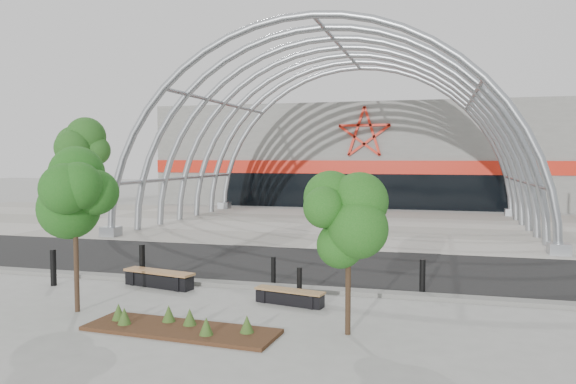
# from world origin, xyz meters

# --- Properties ---
(ground) EXTENTS (140.00, 140.00, 0.00)m
(ground) POSITION_xyz_m (0.00, 0.00, 0.00)
(ground) COLOR gray
(ground) RESTS_ON ground
(road) EXTENTS (140.00, 7.00, 0.02)m
(road) POSITION_xyz_m (0.00, 3.50, 0.01)
(road) COLOR black
(road) RESTS_ON ground
(forecourt) EXTENTS (60.00, 17.00, 0.04)m
(forecourt) POSITION_xyz_m (0.00, 15.50, 0.02)
(forecourt) COLOR #9B978C
(forecourt) RESTS_ON ground
(kerb) EXTENTS (60.00, 0.50, 0.12)m
(kerb) POSITION_xyz_m (0.00, -0.25, 0.06)
(kerb) COLOR slate
(kerb) RESTS_ON ground
(arena_building) EXTENTS (34.00, 15.24, 8.00)m
(arena_building) POSITION_xyz_m (0.00, 33.45, 3.99)
(arena_building) COLOR slate
(arena_building) RESTS_ON ground
(vault_canopy) EXTENTS (20.80, 15.80, 20.36)m
(vault_canopy) POSITION_xyz_m (0.00, 15.50, 0.02)
(vault_canopy) COLOR #989DA2
(vault_canopy) RESTS_ON ground
(planting_bed) EXTENTS (4.51, 1.66, 0.47)m
(planting_bed) POSITION_xyz_m (-0.22, -4.63, 0.11)
(planting_bed) COLOR #341E14
(planting_bed) RESTS_ON ground
(street_tree_0) EXTENTS (1.70, 1.70, 3.87)m
(street_tree_0) POSITION_xyz_m (-3.41, -3.85, 2.78)
(street_tree_0) COLOR black
(street_tree_0) RESTS_ON ground
(street_tree_1) EXTENTS (1.51, 1.51, 3.57)m
(street_tree_1) POSITION_xyz_m (3.48, -3.89, 2.57)
(street_tree_1) COLOR black
(street_tree_1) RESTS_ON ground
(bench_0) EXTENTS (2.39, 0.99, 0.49)m
(bench_0) POSITION_xyz_m (-2.70, -0.89, 0.24)
(bench_0) COLOR black
(bench_0) RESTS_ON ground
(bench_1) EXTENTS (1.96, 0.80, 0.40)m
(bench_1) POSITION_xyz_m (1.60, -1.81, 0.20)
(bench_1) COLOR black
(bench_1) RESTS_ON ground
(bollard_0) EXTENTS (0.18, 0.18, 1.10)m
(bollard_0) POSITION_xyz_m (-5.88, -1.56, 0.55)
(bollard_0) COLOR black
(bollard_0) RESTS_ON ground
(bollard_1) EXTENTS (0.18, 0.18, 1.13)m
(bollard_1) POSITION_xyz_m (-3.69, -0.13, 0.56)
(bollard_1) COLOR black
(bollard_1) RESTS_ON ground
(bollard_2) EXTENTS (0.14, 0.14, 0.88)m
(bollard_2) POSITION_xyz_m (0.57, 0.16, 0.44)
(bollard_2) COLOR black
(bollard_2) RESTS_ON ground
(bollard_3) EXTENTS (0.14, 0.14, 0.89)m
(bollard_3) POSITION_xyz_m (1.72, -1.23, 0.44)
(bollard_3) COLOR black
(bollard_3) RESTS_ON ground
(bollard_4) EXTENTS (0.16, 0.16, 1.02)m
(bollard_4) POSITION_xyz_m (4.96, 0.12, 0.51)
(bollard_4) COLOR black
(bollard_4) RESTS_ON ground
(bg_tree_0) EXTENTS (3.00, 3.00, 6.45)m
(bg_tree_0) POSITION_xyz_m (-20.00, 20.00, 4.64)
(bg_tree_0) COLOR black
(bg_tree_0) RESTS_ON ground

